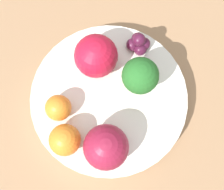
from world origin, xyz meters
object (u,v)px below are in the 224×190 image
at_px(broccoli, 144,76).
at_px(orange_back, 68,140).
at_px(grape_cluster, 142,43).
at_px(apple_red, 99,56).
at_px(bowl, 112,99).
at_px(orange_front, 62,108).
at_px(apple_green, 110,147).

xyz_separation_m(broccoli, orange_back, (0.11, 0.08, -0.02)).
xyz_separation_m(orange_back, grape_cluster, (-0.11, -0.14, -0.01)).
xyz_separation_m(apple_red, orange_back, (0.05, 0.12, -0.01)).
height_order(bowl, grape_cluster, grape_cluster).
bearing_deg(apple_red, orange_back, 68.59).
bearing_deg(broccoli, orange_front, 16.75).
bearing_deg(apple_red, grape_cluster, -158.10).
relative_size(bowl, orange_front, 6.25).
distance_m(broccoli, orange_front, 0.12).
distance_m(bowl, orange_front, 0.08).
xyz_separation_m(apple_green, orange_front, (0.07, -0.06, -0.01)).
distance_m(bowl, grape_cluster, 0.10).
xyz_separation_m(apple_green, grape_cluster, (-0.05, -0.16, -0.02)).
bearing_deg(broccoli, apple_red, -30.86).
relative_size(bowl, apple_red, 3.70).
distance_m(apple_green, orange_back, 0.06).
bearing_deg(apple_red, broccoli, 149.14).
distance_m(broccoli, orange_back, 0.13).
xyz_separation_m(orange_front, orange_back, (-0.01, 0.05, 0.00)).
xyz_separation_m(bowl, apple_green, (0.01, 0.08, 0.05)).
xyz_separation_m(apple_red, apple_green, (-0.01, 0.13, -0.00)).
xyz_separation_m(orange_front, grape_cluster, (-0.12, -0.10, -0.01)).
relative_size(broccoli, apple_green, 1.13).
bearing_deg(bowl, orange_back, 45.92).
bearing_deg(orange_front, apple_red, -128.14).
bearing_deg(orange_back, apple_red, -111.41).
bearing_deg(apple_green, bowl, -94.72).
bearing_deg(orange_back, orange_front, -77.90).
distance_m(apple_red, orange_front, 0.09).
bearing_deg(orange_back, apple_green, 167.23).
bearing_deg(broccoli, bowl, 20.87).
distance_m(apple_green, grape_cluster, 0.17).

